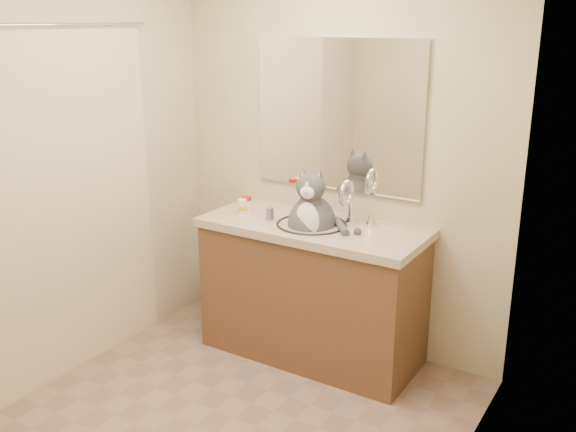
{
  "coord_description": "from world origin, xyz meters",
  "views": [
    {
      "loc": [
        1.77,
        -2.16,
        2.0
      ],
      "look_at": [
        0.02,
        0.65,
        0.98
      ],
      "focal_mm": 40.0,
      "sensor_mm": 36.0,
      "label": 1
    }
  ],
  "objects_px": {
    "pill_bottle_redcap": "(247,204)",
    "grey_canister": "(270,214)",
    "cat": "(312,222)",
    "pill_bottle_orange": "(242,207)"
  },
  "relations": [
    {
      "from": "pill_bottle_orange",
      "to": "pill_bottle_redcap",
      "type": "bearing_deg",
      "value": 89.56
    },
    {
      "from": "cat",
      "to": "pill_bottle_orange",
      "type": "xyz_separation_m",
      "value": [
        -0.47,
        -0.03,
        0.02
      ]
    },
    {
      "from": "pill_bottle_orange",
      "to": "grey_canister",
      "type": "distance_m",
      "value": 0.21
    },
    {
      "from": "pill_bottle_redcap",
      "to": "grey_canister",
      "type": "distance_m",
      "value": 0.21
    },
    {
      "from": "grey_canister",
      "to": "cat",
      "type": "bearing_deg",
      "value": 7.91
    },
    {
      "from": "cat",
      "to": "pill_bottle_orange",
      "type": "relative_size",
      "value": 5.94
    },
    {
      "from": "pill_bottle_orange",
      "to": "grey_canister",
      "type": "xyz_separation_m",
      "value": [
        0.21,
        -0.01,
        -0.01
      ]
    },
    {
      "from": "cat",
      "to": "pill_bottle_orange",
      "type": "distance_m",
      "value": 0.48
    },
    {
      "from": "pill_bottle_redcap",
      "to": "cat",
      "type": "bearing_deg",
      "value": -2.1
    },
    {
      "from": "cat",
      "to": "pill_bottle_redcap",
      "type": "distance_m",
      "value": 0.48
    }
  ]
}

